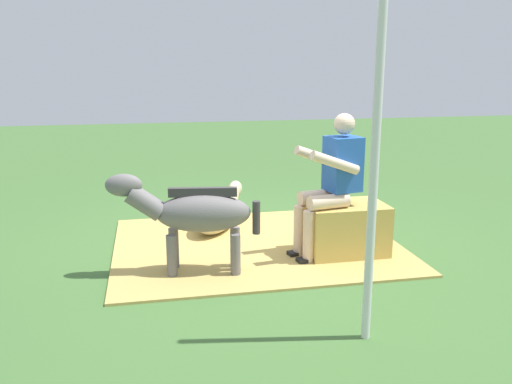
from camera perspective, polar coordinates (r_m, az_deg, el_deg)
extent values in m
plane|color=#426B33|center=(5.50, 0.19, -6.02)|extent=(24.00, 24.00, 0.00)
cube|color=tan|center=(5.55, 0.04, -5.69)|extent=(2.90, 2.31, 0.02)
cube|color=tan|center=(5.31, 9.53, -3.98)|extent=(0.77, 0.53, 0.52)
cylinder|color=beige|center=(5.02, 7.79, -1.04)|extent=(0.42, 0.21, 0.14)
cylinder|color=beige|center=(5.02, 5.68, -4.89)|extent=(0.11, 0.11, 0.52)
cube|color=black|center=(5.10, 5.62, -7.33)|extent=(0.23, 0.14, 0.06)
cylinder|color=beige|center=(5.19, 6.70, -0.52)|extent=(0.42, 0.21, 0.14)
cylinder|color=beige|center=(5.19, 4.65, -4.25)|extent=(0.11, 0.11, 0.52)
cube|color=black|center=(5.27, 4.60, -6.62)|extent=(0.23, 0.14, 0.06)
cube|color=#2659B2|center=(5.14, 9.29, 3.01)|extent=(0.35, 0.33, 0.52)
cylinder|color=beige|center=(4.90, 8.48, 3.12)|extent=(0.51, 0.18, 0.26)
cylinder|color=beige|center=(5.17, 6.69, 3.73)|extent=(0.51, 0.18, 0.26)
sphere|color=beige|center=(5.08, 9.46, 7.22)|extent=(0.20, 0.20, 0.20)
ellipsoid|color=slate|center=(4.71, -5.68, -2.25)|extent=(0.88, 0.44, 0.34)
cylinder|color=slate|center=(4.76, -9.03, -6.88)|extent=(0.09, 0.09, 0.40)
cylinder|color=slate|center=(4.94, -8.80, -6.07)|extent=(0.09, 0.09, 0.40)
cylinder|color=slate|center=(4.73, -2.21, -6.83)|extent=(0.09, 0.09, 0.40)
cylinder|color=slate|center=(4.92, -2.25, -6.01)|extent=(0.09, 0.09, 0.40)
cylinder|color=slate|center=(4.74, -11.76, -1.14)|extent=(0.39, 0.23, 0.33)
ellipsoid|color=slate|center=(4.73, -14.01, 0.71)|extent=(0.34, 0.20, 0.20)
cube|color=#3A3838|center=(4.67, -5.74, -0.01)|extent=(0.60, 0.15, 0.08)
cylinder|color=#3A3838|center=(4.73, 0.03, -2.76)|extent=(0.07, 0.07, 0.30)
ellipsoid|color=beige|center=(6.00, -4.28, -2.54)|extent=(0.74, 0.97, 0.36)
cube|color=beige|center=(6.53, -2.75, -2.36)|extent=(0.34, 0.36, 0.10)
cylinder|color=beige|center=(6.50, -2.72, -0.70)|extent=(0.29, 0.34, 0.30)
ellipsoid|color=beige|center=(6.65, -2.27, 0.34)|extent=(0.28, 0.34, 0.20)
cube|color=beige|center=(6.02, -4.08, -0.51)|extent=(0.26, 0.43, 0.08)
cylinder|color=#268C3F|center=(5.91, 11.73, -3.70)|extent=(0.07, 0.07, 0.24)
cone|color=#268C3F|center=(5.86, 11.80, -2.32)|extent=(0.06, 0.06, 0.06)
cylinder|color=silver|center=(3.48, 12.62, 3.60)|extent=(0.06, 0.06, 2.53)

